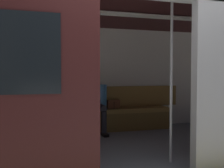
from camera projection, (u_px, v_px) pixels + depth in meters
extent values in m
cube|color=#351515|center=(117.00, 8.00, 3.64)|extent=(6.40, 2.75, 0.12)
cube|color=slate|center=(117.00, 144.00, 3.72)|extent=(6.08, 2.59, 0.01)
cube|color=silver|center=(102.00, 78.00, 4.94)|extent=(6.08, 0.10, 2.19)
cube|color=olive|center=(103.00, 97.00, 4.89)|extent=(3.52, 0.06, 0.45)
cube|color=white|center=(117.00, 14.00, 3.64)|extent=(4.48, 0.16, 0.03)
cube|color=olive|center=(105.00, 110.00, 4.69)|extent=(2.77, 0.44, 0.09)
cube|color=brown|center=(107.00, 123.00, 4.51)|extent=(2.77, 0.04, 0.37)
cube|color=#4C8CC6|center=(93.00, 97.00, 4.60)|extent=(0.41, 0.27, 0.50)
sphere|color=tan|center=(93.00, 80.00, 4.59)|extent=(0.21, 0.21, 0.21)
sphere|color=black|center=(93.00, 78.00, 4.60)|extent=(0.19, 0.19, 0.19)
cylinder|color=#4C8CC6|center=(105.00, 95.00, 4.66)|extent=(0.08, 0.08, 0.44)
cylinder|color=#4C8CC6|center=(83.00, 96.00, 4.49)|extent=(0.08, 0.08, 0.44)
cylinder|color=#2D2D38|center=(101.00, 108.00, 4.46)|extent=(0.19, 0.41, 0.14)
cylinder|color=#2D2D38|center=(92.00, 108.00, 4.39)|extent=(0.19, 0.41, 0.14)
cylinder|color=#2D2D38|center=(104.00, 123.00, 4.28)|extent=(0.10, 0.10, 0.42)
cylinder|color=#2D2D38|center=(95.00, 123.00, 4.21)|extent=(0.10, 0.10, 0.42)
cube|color=black|center=(105.00, 135.00, 4.24)|extent=(0.13, 0.23, 0.06)
cube|color=black|center=(96.00, 136.00, 4.18)|extent=(0.13, 0.23, 0.06)
cube|color=brown|center=(113.00, 104.00, 4.71)|extent=(0.26, 0.14, 0.17)
cube|color=#472718|center=(114.00, 105.00, 4.64)|extent=(0.02, 0.01, 0.14)
cube|color=silver|center=(77.00, 109.00, 4.52)|extent=(0.19, 0.25, 0.03)
cylinder|color=silver|center=(98.00, 81.00, 2.68)|extent=(0.04, 0.04, 2.17)
cylinder|color=silver|center=(171.00, 81.00, 2.92)|extent=(0.04, 0.04, 2.17)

